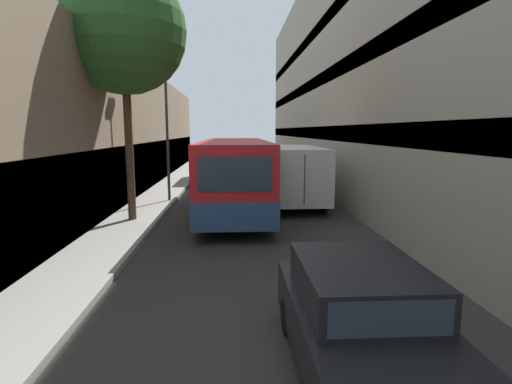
{
  "coord_description": "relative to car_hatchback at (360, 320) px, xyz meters",
  "views": [
    {
      "loc": [
        -0.72,
        0.97,
        3.33
      ],
      "look_at": [
        -0.07,
        12.16,
        1.6
      ],
      "focal_mm": 28.0,
      "sensor_mm": 36.0,
      "label": 1
    }
  ],
  "objects": [
    {
      "name": "street_tree_left",
      "position": [
        -5.36,
        9.38,
        5.87
      ],
      "size": [
        4.24,
        4.24,
        8.63
      ],
      "color": "#4C3823",
      "rests_on": "sidewalk_left"
    },
    {
      "name": "car_hatchback",
      "position": [
        0.0,
        0.0,
        0.0
      ],
      "size": [
        1.83,
        3.92,
        1.55
      ],
      "color": "black",
      "rests_on": "ground_plane"
    },
    {
      "name": "sidewalk_left",
      "position": [
        -5.36,
        9.02,
        -0.7
      ],
      "size": [
        1.93,
        60.0,
        0.16
      ],
      "color": "#9E998E",
      "rests_on": "ground_plane"
    },
    {
      "name": "ground_plane",
      "position": [
        -1.0,
        9.02,
        -0.78
      ],
      "size": [
        150.0,
        150.0,
        0.0
      ],
      "primitive_type": "plane",
      "color": "#33302D"
    },
    {
      "name": "box_truck",
      "position": [
        0.95,
        13.44,
        0.67
      ],
      "size": [
        2.31,
        8.08,
        2.62
      ],
      "color": "silver",
      "rests_on": "ground_plane"
    },
    {
      "name": "building_right_apartment",
      "position": [
        4.16,
        9.02,
        5.61
      ],
      "size": [
        2.4,
        60.0,
        12.82
      ],
      "color": "#A89E89",
      "rests_on": "ground_plane"
    },
    {
      "name": "panel_van",
      "position": [
        -3.28,
        21.39,
        0.26
      ],
      "size": [
        1.93,
        4.78,
        1.84
      ],
      "color": "#BCBCC1",
      "rests_on": "ground_plane"
    },
    {
      "name": "street_lamp",
      "position": [
        -4.65,
        13.32,
        4.23
      ],
      "size": [
        0.36,
        0.8,
        7.02
      ],
      "color": "#38383D",
      "rests_on": "sidewalk_left"
    },
    {
      "name": "building_left_shopfront",
      "position": [
        -7.43,
        9.02,
        2.29
      ],
      "size": [
        2.4,
        60.0,
        6.74
      ],
      "color": "#847056",
      "rests_on": "ground_plane"
    },
    {
      "name": "bus",
      "position": [
        -1.66,
        11.38,
        0.79
      ],
      "size": [
        2.62,
        10.36,
        2.93
      ],
      "color": "red",
      "rests_on": "ground_plane"
    }
  ]
}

